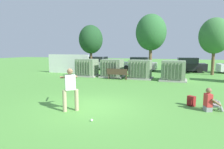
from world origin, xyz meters
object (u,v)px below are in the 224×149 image
transformer_west (87,68)px  transformer_mid_east (140,70)px  parked_car_left_of_center (139,64)px  park_bench (117,73)px  batter (70,87)px  transformer_mid_west (112,69)px  backpack (191,101)px  sports_ball (92,120)px  transformer_east (173,71)px  parked_car_leftmost (97,63)px  parked_car_right_of_center (186,65)px  seated_spectator (210,102)px

transformer_west → transformer_mid_east: 5.06m
transformer_west → parked_car_left_of_center: bearing=62.4°
park_bench → batter: batter is taller
transformer_mid_west → batter: bearing=-80.6°
park_bench → batter: 8.69m
park_bench → backpack: (5.45, -6.28, -0.32)m
sports_ball → batter: bearing=147.9°
transformer_east → backpack: bearing=-82.0°
transformer_mid_west → backpack: (6.33, -7.53, -0.57)m
transformer_mid_east → backpack: size_ratio=4.77×
transformer_mid_east → parked_car_leftmost: 9.50m
sports_ball → parked_car_right_of_center: 17.91m
transformer_west → backpack: bearing=-39.9°
parked_car_left_of_center → transformer_mid_west: bearing=-99.7°
park_bench → sports_ball: 9.72m
transformer_west → batter: bearing=-67.1°
seated_spectator → parked_car_left_of_center: size_ratio=0.23×
transformer_west → parked_car_leftmost: size_ratio=0.48×
sports_ball → parked_car_leftmost: parked_car_leftmost is taller
park_bench → parked_car_leftmost: size_ratio=0.41×
transformer_west → parked_car_leftmost: bearing=105.5°
transformer_east → parked_car_left_of_center: (-4.19, 7.10, -0.04)m
park_bench → sports_ball: size_ratio=20.01×
transformer_east → sports_ball: transformer_east is taller
transformer_mid_east → batter: bearing=-95.7°
transformer_west → transformer_east: same height
transformer_mid_east → transformer_west: bearing=-179.5°
transformer_east → sports_ball: bearing=-102.9°
transformer_mid_west → parked_car_leftmost: bearing=123.8°
transformer_mid_west → backpack: transformer_mid_west is taller
batter → backpack: size_ratio=3.95×
transformer_west → transformer_mid_west: size_ratio=1.00×
seated_spectator → backpack: (-0.69, 0.55, -0.16)m
transformer_mid_west → parked_car_leftmost: same height
batter → parked_car_leftmost: size_ratio=0.40×
parked_car_leftmost → parked_car_right_of_center: 10.81m
parked_car_right_of_center → backpack: bearing=-90.8°
parked_car_right_of_center → batter: bearing=-106.3°
seated_spectator → parked_car_right_of_center: size_ratio=0.22×
park_bench → seated_spectator: (6.15, -6.84, -0.16)m
sports_ball → backpack: size_ratio=0.20×
transformer_mid_east → park_bench: transformer_mid_east is taller
transformer_mid_east → parked_car_right_of_center: same height
parked_car_leftmost → backpack: bearing=-52.7°
transformer_mid_west → parked_car_left_of_center: size_ratio=0.50×
parked_car_right_of_center → sports_ball: bearing=-101.5°
transformer_mid_east → sports_ball: 10.61m
transformer_mid_east → backpack: (3.73, -7.38, -0.57)m
transformer_west → sports_ball: bearing=-62.8°
sports_ball → backpack: backpack is taller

